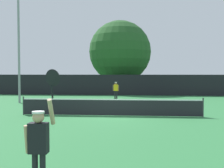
# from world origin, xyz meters

# --- Properties ---
(ground_plane) EXTENTS (120.00, 120.00, 0.00)m
(ground_plane) POSITION_xyz_m (0.00, 0.00, 0.00)
(ground_plane) COLOR #2D723D
(tennis_net) EXTENTS (10.37, 0.08, 1.07)m
(tennis_net) POSITION_xyz_m (0.00, 0.00, 0.51)
(tennis_net) COLOR #232328
(tennis_net) RESTS_ON ground
(perimeter_fence) EXTENTS (31.16, 0.12, 2.27)m
(perimeter_fence) POSITION_xyz_m (0.00, 14.31, 1.13)
(perimeter_fence) COLOR black
(perimeter_fence) RESTS_ON ground
(player_serving) EXTENTS (0.68, 0.40, 2.52)m
(player_serving) POSITION_xyz_m (-0.57, -10.02, 1.11)
(player_serving) COLOR black
(player_serving) RESTS_ON ground
(player_receiving) EXTENTS (0.57, 0.24, 1.60)m
(player_receiving) POSITION_xyz_m (-0.37, 9.61, 0.98)
(player_receiving) COLOR yellow
(player_receiving) RESTS_ON ground
(tennis_ball) EXTENTS (0.07, 0.07, 0.07)m
(tennis_ball) POSITION_xyz_m (0.64, 1.94, 0.03)
(tennis_ball) COLOR #CCE033
(tennis_ball) RESTS_ON ground
(light_pole) EXTENTS (1.18, 0.28, 9.54)m
(light_pole) POSITION_xyz_m (-8.04, 6.06, 5.35)
(light_pole) COLOR gray
(light_pole) RESTS_ON ground
(large_tree) EXTENTS (7.85, 7.85, 9.09)m
(large_tree) POSITION_xyz_m (-0.49, 19.13, 5.16)
(large_tree) COLOR brown
(large_tree) RESTS_ON ground
(parked_car_near) EXTENTS (2.30, 4.37, 1.69)m
(parked_car_near) POSITION_xyz_m (1.79, 21.87, 0.78)
(parked_car_near) COLOR black
(parked_car_near) RESTS_ON ground
(parked_car_mid) EXTENTS (2.50, 4.43, 1.69)m
(parked_car_mid) POSITION_xyz_m (5.90, 22.28, 0.78)
(parked_car_mid) COLOR red
(parked_car_mid) RESTS_ON ground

